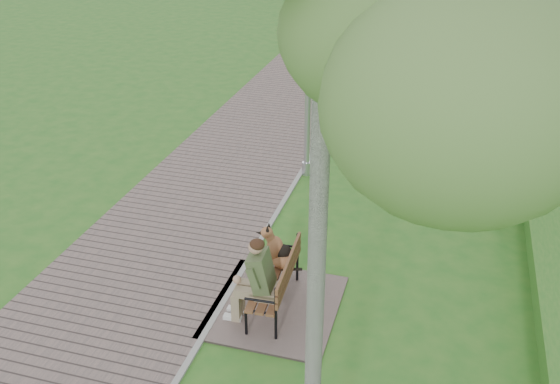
{
  "coord_description": "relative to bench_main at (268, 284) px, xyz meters",
  "views": [
    {
      "loc": [
        3.3,
        -8.97,
        6.62
      ],
      "look_at": [
        0.45,
        0.8,
        1.26
      ],
      "focal_mm": 40.0,
      "sensor_mm": 36.0,
      "label": 1
    }
  ],
  "objects": [
    {
      "name": "ground",
      "position": [
        -0.77,
        0.99,
        -0.51
      ],
      "size": [
        120.0,
        120.0,
        0.0
      ],
      "primitive_type": "plane",
      "color": "#2C6E23",
      "rests_on": "ground"
    },
    {
      "name": "walkway",
      "position": [
        -2.52,
        22.49,
        -0.49
      ],
      "size": [
        3.5,
        67.0,
        0.04
      ],
      "primitive_type": "cube",
      "color": "#6D5D58",
      "rests_on": "ground"
    },
    {
      "name": "kerb",
      "position": [
        -0.77,
        22.49,
        -0.49
      ],
      "size": [
        0.1,
        67.0,
        0.05
      ],
      "primitive_type": "cube",
      "color": "#999993",
      "rests_on": "ground"
    },
    {
      "name": "bench_main",
      "position": [
        0.0,
        0.0,
        0.0
      ],
      "size": [
        2.06,
        2.29,
        1.8
      ],
      "color": "#6D5D58",
      "rests_on": "ground"
    },
    {
      "name": "bench_second",
      "position": [
        0.02,
        8.69,
        -0.29
      ],
      "size": [
        1.9,
        2.12,
        1.17
      ],
      "color": "#6D5D58",
      "rests_on": "ground"
    },
    {
      "name": "bench_third",
      "position": [
        0.0,
        17.91,
        -0.32
      ],
      "size": [
        1.67,
        1.86,
        1.03
      ],
      "color": "#6D5D58",
      "rests_on": "ground"
    },
    {
      "name": "bench_far",
      "position": [
        -0.01,
        26.2,
        -0.28
      ],
      "size": [
        1.99,
        2.21,
        1.22
      ],
      "color": "#6D5D58",
      "rests_on": "ground"
    },
    {
      "name": "lamp_post_near",
      "position": [
        -0.64,
        5.16,
        2.1
      ],
      "size": [
        0.22,
        0.22,
        5.58
      ],
      "color": "#A3A6AB",
      "rests_on": "ground"
    }
  ]
}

